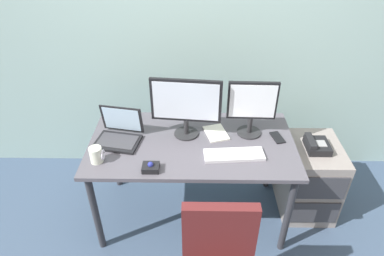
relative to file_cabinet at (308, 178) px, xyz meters
name	(u,v)px	position (x,y,z in m)	size (l,w,h in m)	color
ground_plane	(192,212)	(-0.95, -0.11, -0.31)	(8.00, 8.00, 0.00)	#3B4D65
back_wall	(193,21)	(-0.95, 0.64, 1.09)	(6.00, 0.10, 2.80)	#91B0AA
desk	(192,150)	(-0.95, -0.11, 0.36)	(1.48, 0.79, 0.75)	#514D56
file_cabinet	(308,178)	(0.00, 0.00, 0.00)	(0.42, 0.53, 0.62)	gray
desk_phone	(316,145)	(-0.01, -0.02, 0.35)	(0.17, 0.20, 0.09)	black
monitor_main	(186,104)	(-1.00, -0.02, 0.70)	(0.50, 0.18, 0.45)	#262628
monitor_side	(252,106)	(-0.53, 0.01, 0.68)	(0.35, 0.18, 0.43)	#262628
keyboard	(234,155)	(-0.66, -0.27, 0.45)	(0.42, 0.17, 0.03)	silver
laptop	(119,133)	(-1.48, -0.09, 0.49)	(0.35, 0.31, 0.24)	black
trackball_mouse	(151,167)	(-1.22, -0.42, 0.46)	(0.11, 0.09, 0.07)	black
coffee_mug	(97,155)	(-1.58, -0.34, 0.50)	(0.10, 0.09, 0.11)	silver
paper_notepad	(216,133)	(-0.77, 0.00, 0.45)	(0.15, 0.21, 0.01)	white
cell_phone	(277,137)	(-0.33, -0.05, 0.44)	(0.07, 0.14, 0.01)	black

